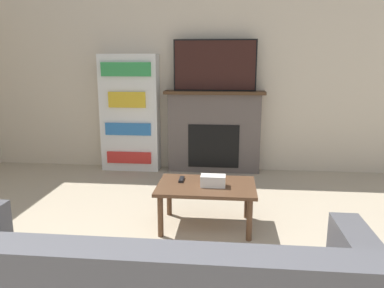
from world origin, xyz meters
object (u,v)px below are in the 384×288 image
at_px(coffee_table, 206,190).
at_px(bookshelf, 130,113).
at_px(fireplace, 214,131).
at_px(tv, 215,65).

xyz_separation_m(coffee_table, bookshelf, (-1.16, 1.78, 0.44)).
height_order(fireplace, coffee_table, fireplace).
bearing_deg(fireplace, coffee_table, -89.67).
relative_size(tv, bookshelf, 0.68).
bearing_deg(fireplace, bookshelf, -178.88).
distance_m(coffee_table, bookshelf, 2.17).
height_order(fireplace, tv, tv).
distance_m(fireplace, tv, 0.88).
distance_m(fireplace, coffee_table, 1.81).
bearing_deg(bookshelf, fireplace, 1.12).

